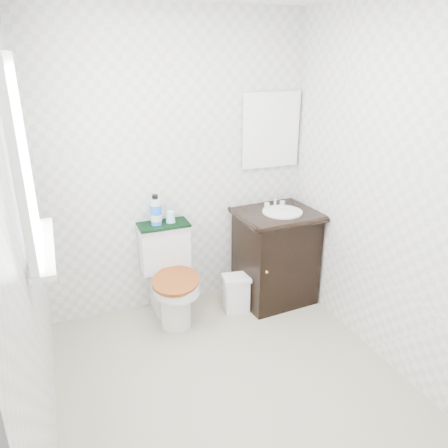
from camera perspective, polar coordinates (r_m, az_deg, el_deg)
floor at (r=3.07m, az=1.36°, el=-20.39°), size 2.40×2.40×0.00m
wall_back at (r=3.53m, az=-6.13°, el=7.35°), size 2.40×0.00×2.40m
wall_front at (r=1.54m, az=19.99°, el=-13.46°), size 2.40×0.00×2.40m
wall_left at (r=2.28m, az=-24.78°, el=-2.53°), size 0.00×2.40×2.40m
wall_right at (r=3.03m, az=21.13°, el=3.67°), size 0.00×2.40×2.40m
window at (r=2.41m, az=-25.17°, el=7.47°), size 0.02×0.70×0.90m
mirror at (r=3.76m, az=6.13°, el=12.07°), size 0.50×0.02×0.60m
toilet at (r=3.60m, az=-7.09°, el=-7.20°), size 0.47×0.66×0.76m
vanity at (r=3.81m, az=6.77°, el=-3.94°), size 0.68×0.59×0.92m
trash_bin at (r=3.73m, az=1.63°, el=-9.00°), size 0.25×0.21×0.32m
towel at (r=3.52m, az=-7.92°, el=-0.08°), size 0.40×0.22×0.02m
mouthwash_bottle at (r=3.47m, az=-8.89°, el=1.70°), size 0.09×0.09×0.25m
cup at (r=3.52m, az=-7.01°, el=0.95°), size 0.07×0.07×0.09m
soap_bar at (r=3.72m, az=5.60°, el=2.14°), size 0.07×0.04×0.02m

